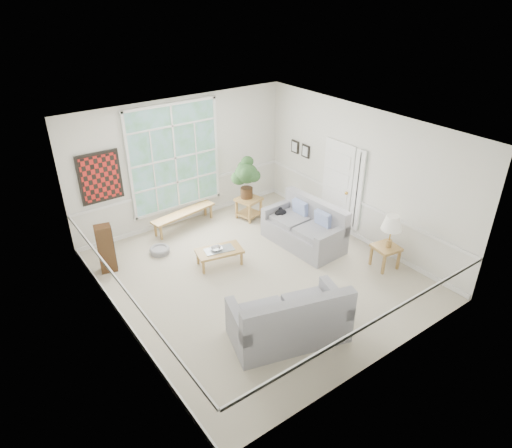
{
  "coord_description": "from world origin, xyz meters",
  "views": [
    {
      "loc": [
        -4.49,
        -6.14,
        5.35
      ],
      "look_at": [
        0.1,
        0.2,
        1.05
      ],
      "focal_mm": 32.0,
      "sensor_mm": 36.0,
      "label": 1
    }
  ],
  "objects_px": {
    "loveseat_front": "(289,312)",
    "loveseat_right": "(304,225)",
    "side_table": "(385,257)",
    "coffee_table": "(220,257)",
    "end_table": "(249,208)"
  },
  "relations": [
    {
      "from": "loveseat_right",
      "to": "end_table",
      "type": "xyz_separation_m",
      "value": [
        -0.25,
        1.75,
        -0.23
      ]
    },
    {
      "from": "end_table",
      "to": "side_table",
      "type": "relative_size",
      "value": 1.08
    },
    {
      "from": "loveseat_right",
      "to": "loveseat_front",
      "type": "bearing_deg",
      "value": -139.06
    },
    {
      "from": "coffee_table",
      "to": "side_table",
      "type": "relative_size",
      "value": 1.91
    },
    {
      "from": "end_table",
      "to": "side_table",
      "type": "distance_m",
      "value": 3.58
    },
    {
      "from": "loveseat_right",
      "to": "side_table",
      "type": "height_order",
      "value": "loveseat_right"
    },
    {
      "from": "loveseat_right",
      "to": "loveseat_front",
      "type": "relative_size",
      "value": 0.97
    },
    {
      "from": "loveseat_front",
      "to": "loveseat_right",
      "type": "bearing_deg",
      "value": 60.47
    },
    {
      "from": "loveseat_right",
      "to": "loveseat_front",
      "type": "xyz_separation_m",
      "value": [
        -2.18,
        -2.12,
        0.02
      ]
    },
    {
      "from": "loveseat_right",
      "to": "end_table",
      "type": "height_order",
      "value": "loveseat_right"
    },
    {
      "from": "loveseat_right",
      "to": "side_table",
      "type": "bearing_deg",
      "value": -68.82
    },
    {
      "from": "loveseat_front",
      "to": "side_table",
      "type": "bearing_deg",
      "value": 24.8
    },
    {
      "from": "loveseat_right",
      "to": "coffee_table",
      "type": "xyz_separation_m",
      "value": [
        -1.95,
        0.4,
        -0.32
      ]
    },
    {
      "from": "loveseat_right",
      "to": "coffee_table",
      "type": "height_order",
      "value": "loveseat_right"
    },
    {
      "from": "side_table",
      "to": "loveseat_right",
      "type": "bearing_deg",
      "value": 114.45
    }
  ]
}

